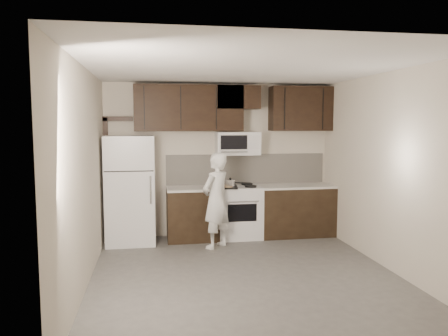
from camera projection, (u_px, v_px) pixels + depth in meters
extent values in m
plane|color=#4E4C49|center=(245.00, 276.00, 5.75)|extent=(4.50, 4.50, 0.00)
plane|color=beige|center=(219.00, 160.00, 7.82)|extent=(4.00, 0.00, 4.00)
plane|color=white|center=(246.00, 67.00, 5.48)|extent=(4.50, 4.50, 0.00)
cube|color=black|center=(192.00, 215.00, 7.53)|extent=(0.87, 0.62, 0.87)
cube|color=black|center=(295.00, 211.00, 7.83)|extent=(1.32, 0.62, 0.87)
cube|color=silver|center=(192.00, 188.00, 7.48)|extent=(0.87, 0.64, 0.04)
cube|color=silver|center=(296.00, 186.00, 7.78)|extent=(1.32, 0.64, 0.04)
cube|color=silver|center=(239.00, 212.00, 7.66)|extent=(0.76, 0.62, 0.89)
cube|color=silver|center=(239.00, 187.00, 7.61)|extent=(0.76, 0.62, 0.02)
cube|color=black|center=(242.00, 213.00, 7.35)|extent=(0.50, 0.01, 0.30)
cylinder|color=silver|center=(243.00, 201.00, 7.30)|extent=(0.55, 0.02, 0.02)
cylinder|color=black|center=(230.00, 187.00, 7.43)|extent=(0.20, 0.20, 0.03)
cylinder|color=black|center=(251.00, 186.00, 7.49)|extent=(0.20, 0.20, 0.03)
cylinder|color=black|center=(227.00, 184.00, 7.73)|extent=(0.20, 0.20, 0.03)
cylinder|color=black|center=(247.00, 184.00, 7.78)|extent=(0.20, 0.20, 0.03)
cube|color=beige|center=(246.00, 169.00, 7.91)|extent=(2.90, 0.02, 0.54)
cube|color=black|center=(189.00, 108.00, 7.47)|extent=(1.85, 0.35, 0.78)
cube|color=black|center=(301.00, 109.00, 7.79)|extent=(1.10, 0.35, 0.78)
cube|color=black|center=(238.00, 98.00, 7.59)|extent=(0.76, 0.35, 0.40)
cube|color=silver|center=(238.00, 144.00, 7.65)|extent=(0.76, 0.38, 0.40)
cube|color=black|center=(234.00, 142.00, 7.44)|extent=(0.46, 0.01, 0.24)
cube|color=silver|center=(255.00, 142.00, 7.50)|extent=(0.18, 0.01, 0.24)
cylinder|color=silver|center=(234.00, 152.00, 7.43)|extent=(0.46, 0.02, 0.02)
cube|color=silver|center=(130.00, 190.00, 7.26)|extent=(0.80, 0.72, 1.80)
cube|color=black|center=(129.00, 171.00, 6.87)|extent=(0.77, 0.01, 0.02)
cylinder|color=silver|center=(150.00, 190.00, 6.93)|extent=(0.03, 0.03, 0.45)
cube|color=black|center=(107.00, 179.00, 7.49)|extent=(0.08, 0.08, 2.10)
cube|color=black|center=(118.00, 119.00, 7.42)|extent=(0.50, 0.08, 0.08)
cylinder|color=silver|center=(230.00, 184.00, 7.43)|extent=(0.18, 0.18, 0.14)
sphere|color=black|center=(230.00, 179.00, 7.42)|extent=(0.04, 0.04, 0.04)
cylinder|color=black|center=(238.00, 183.00, 7.39)|extent=(0.17, 0.09, 0.02)
cube|color=black|center=(224.00, 187.00, 7.39)|extent=(0.48, 0.39, 0.02)
cylinder|color=beige|center=(224.00, 186.00, 7.39)|extent=(0.33, 0.33, 0.02)
imported|color=silver|center=(216.00, 200.00, 7.00)|extent=(0.66, 0.65, 1.54)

